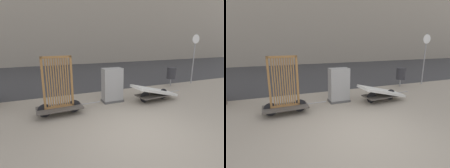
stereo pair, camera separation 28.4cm
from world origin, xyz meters
TOP-DOWN VIEW (x-y plane):
  - ground_plane at (0.00, 0.00)m, footprint 60.00×60.00m
  - road_strip at (0.00, 9.70)m, footprint 56.00×10.74m
  - bike_cart_with_bedframe at (-1.89, 2.21)m, footprint 2.20×0.81m
  - bike_cart_with_mattress at (1.90, 2.21)m, footprint 2.43×0.97m
  - utility_cabinet at (0.24, 2.77)m, footprint 0.84×0.52m
  - trash_bin at (4.25, 3.97)m, footprint 0.48×0.48m
  - sign_post at (5.78, 3.97)m, footprint 0.49×0.06m

SIDE VIEW (x-z plane):
  - ground_plane at x=0.00m, z-range 0.00..0.00m
  - road_strip at x=0.00m, z-range 0.00..0.01m
  - bike_cart_with_mattress at x=1.90m, z-range 0.02..0.74m
  - utility_cabinet at x=0.24m, z-range -0.04..1.33m
  - bike_cart_with_bedframe at x=-1.89m, z-range -0.32..1.65m
  - trash_bin at x=4.25m, z-range 0.19..1.21m
  - sign_post at x=5.78m, z-range 0.36..3.18m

